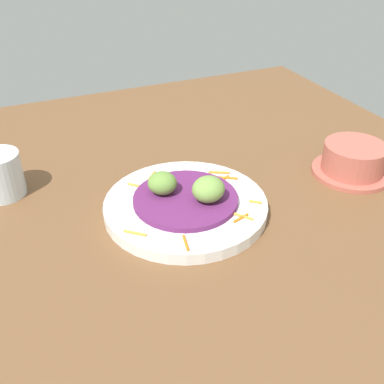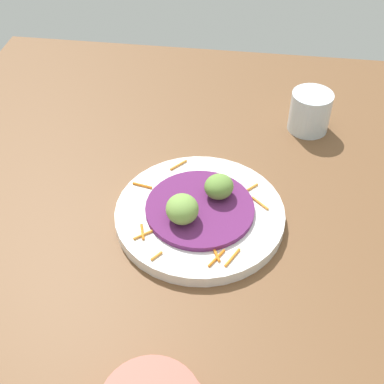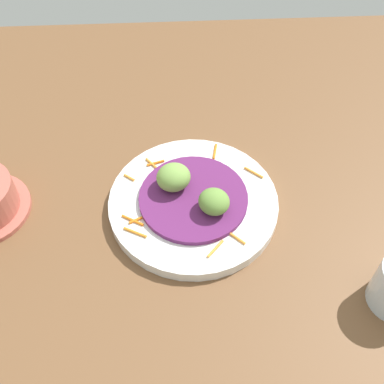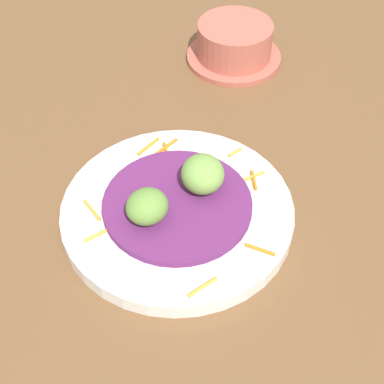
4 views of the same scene
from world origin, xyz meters
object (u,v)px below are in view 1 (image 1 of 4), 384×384
Objects in this scene: guac_scoop_center at (163,184)px; water_glass at (0,175)px; terracotta_bowl at (353,160)px; guac_scoop_left at (208,189)px; main_plate at (186,206)px.

guac_scoop_center is 27.78cm from water_glass.
guac_scoop_center is at bearing -95.48° from terracotta_bowl.
water_glass reaches higher than terracotta_bowl.
guac_scoop_left is at bearing 56.46° from water_glass.
terracotta_bowl is at bearing 88.02° from main_plate.
terracotta_bowl is 1.87× the size of water_glass.
main_plate is at bearing 56.98° from water_glass.
main_plate is 31.54cm from water_glass.
guac_scoop_center reaches higher than main_plate.
guac_scoop_left reaches higher than terracotta_bowl.
terracotta_bowl is at bearing 92.21° from guac_scoop_left.
guac_scoop_center is at bearing 57.65° from water_glass.
water_glass is at bearing -123.54° from guac_scoop_left.
guac_scoop_left is 1.12× the size of guac_scoop_center.
guac_scoop_left reaches higher than main_plate.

